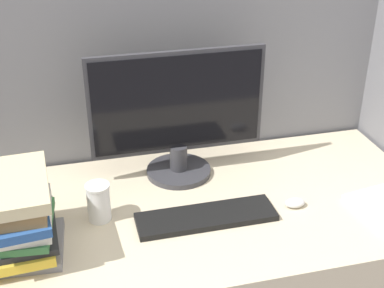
# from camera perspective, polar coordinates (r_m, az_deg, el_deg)

# --- Properties ---
(cubicle_panel_rear) EXTENTS (2.00, 0.04, 1.51)m
(cubicle_panel_rear) POSITION_cam_1_polar(r_m,az_deg,el_deg) (2.10, -2.45, 0.23)
(cubicle_panel_rear) COLOR slate
(cubicle_panel_rear) RESTS_ON ground_plane
(monitor) EXTENTS (0.61, 0.23, 0.46)m
(monitor) POSITION_cam_1_polar(r_m,az_deg,el_deg) (1.83, -1.52, 2.86)
(monitor) COLOR #333338
(monitor) RESTS_ON desk
(keyboard) EXTENTS (0.44, 0.13, 0.02)m
(keyboard) POSITION_cam_1_polar(r_m,az_deg,el_deg) (1.70, 1.52, -7.78)
(keyboard) COLOR black
(keyboard) RESTS_ON desk
(mouse) EXTENTS (0.07, 0.04, 0.03)m
(mouse) POSITION_cam_1_polar(r_m,az_deg,el_deg) (1.78, 10.93, -6.17)
(mouse) COLOR silver
(mouse) RESTS_ON desk
(coffee_cup) EXTENTS (0.08, 0.08, 0.13)m
(coffee_cup) POSITION_cam_1_polar(r_m,az_deg,el_deg) (1.69, -9.92, -6.13)
(coffee_cup) COLOR white
(coffee_cup) RESTS_ON desk
(book_stack) EXTENTS (0.26, 0.33, 0.24)m
(book_stack) POSITION_cam_1_polar(r_m,az_deg,el_deg) (1.59, -18.53, -7.28)
(book_stack) COLOR slate
(book_stack) RESTS_ON desk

